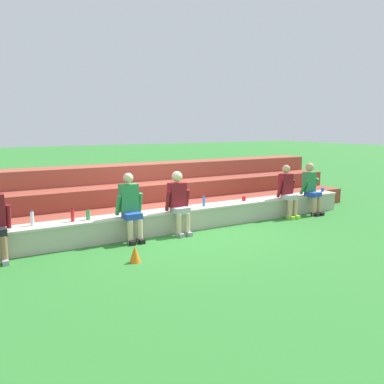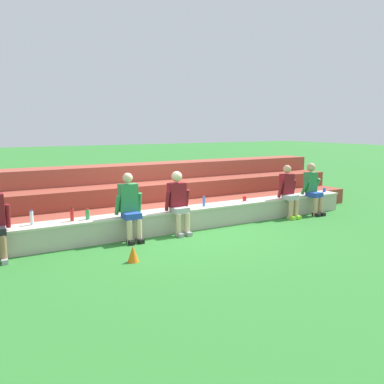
# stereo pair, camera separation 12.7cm
# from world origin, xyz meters

# --- Properties ---
(ground_plane) EXTENTS (80.00, 80.00, 0.00)m
(ground_plane) POSITION_xyz_m (0.00, 0.00, 0.00)
(ground_plane) COLOR #2D752D
(stone_seating_wall) EXTENTS (9.41, 0.53, 0.47)m
(stone_seating_wall) POSITION_xyz_m (0.00, 0.24, 0.25)
(stone_seating_wall) COLOR #B7AF9E
(stone_seating_wall) RESTS_ON ground
(brick_bleachers) EXTENTS (11.35, 2.40, 1.26)m
(brick_bleachers) POSITION_xyz_m (0.00, 2.08, 0.49)
(brick_bleachers) COLOR #963F30
(brick_bleachers) RESTS_ON ground
(person_left_of_center) EXTENTS (0.54, 0.54, 1.35)m
(person_left_of_center) POSITION_xyz_m (-1.26, -0.01, 0.71)
(person_left_of_center) COLOR beige
(person_left_of_center) RESTS_ON ground
(person_center) EXTENTS (0.55, 0.52, 1.33)m
(person_center) POSITION_xyz_m (-0.19, -0.03, 0.71)
(person_center) COLOR beige
(person_center) RESTS_ON ground
(person_right_of_center) EXTENTS (0.51, 0.53, 1.31)m
(person_right_of_center) POSITION_xyz_m (2.92, -0.01, 0.69)
(person_right_of_center) COLOR tan
(person_right_of_center) RESTS_ON ground
(person_far_right) EXTENTS (0.49, 0.56, 1.32)m
(person_far_right) POSITION_xyz_m (3.72, -0.04, 0.70)
(person_far_right) COLOR tan
(person_far_right) RESTS_ON ground
(water_bottle_center_gap) EXTENTS (0.06, 0.06, 0.25)m
(water_bottle_center_gap) POSITION_xyz_m (0.60, 0.22, 0.59)
(water_bottle_center_gap) COLOR blue
(water_bottle_center_gap) RESTS_ON stone_seating_wall
(water_bottle_near_left) EXTENTS (0.08, 0.08, 0.21)m
(water_bottle_near_left) POSITION_xyz_m (-2.03, 0.24, 0.57)
(water_bottle_near_left) COLOR green
(water_bottle_near_left) RESTS_ON stone_seating_wall
(water_bottle_mid_left) EXTENTS (0.06, 0.06, 0.27)m
(water_bottle_mid_left) POSITION_xyz_m (-3.04, 0.30, 0.60)
(water_bottle_mid_left) COLOR silver
(water_bottle_mid_left) RESTS_ON stone_seating_wall
(water_bottle_mid_right) EXTENTS (0.07, 0.07, 0.26)m
(water_bottle_mid_right) POSITION_xyz_m (-2.33, 0.24, 0.60)
(water_bottle_mid_right) COLOR red
(water_bottle_mid_right) RESTS_ON stone_seating_wall
(plastic_cup_right_end) EXTENTS (0.09, 0.09, 0.11)m
(plastic_cup_right_end) POSITION_xyz_m (1.79, 0.29, 0.53)
(plastic_cup_right_end) COLOR red
(plastic_cup_right_end) RESTS_ON stone_seating_wall
(plastic_cup_left_end) EXTENTS (0.08, 0.08, 0.10)m
(plastic_cup_left_end) POSITION_xyz_m (4.53, 0.30, 0.52)
(plastic_cup_left_end) COLOR blue
(plastic_cup_left_end) RESTS_ON stone_seating_wall
(sports_cone) EXTENTS (0.19, 0.19, 0.28)m
(sports_cone) POSITION_xyz_m (-1.71, -1.25, 0.14)
(sports_cone) COLOR orange
(sports_cone) RESTS_ON ground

